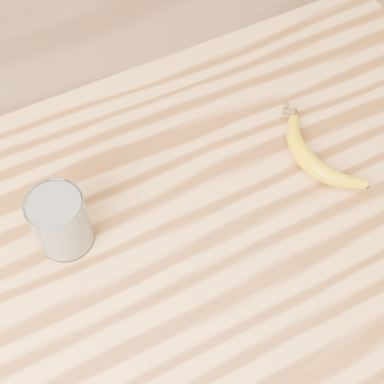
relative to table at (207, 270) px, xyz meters
name	(u,v)px	position (x,y,z in m)	size (l,w,h in m)	color
room	(222,4)	(0.00, 0.00, 0.58)	(4.04, 4.04, 2.70)	#976D44
table	(207,270)	(0.00, 0.00, 0.00)	(1.20, 0.80, 0.90)	#B77F3E
smoothie_glass	(61,221)	(-0.20, 0.10, 0.18)	(0.09, 0.09, 0.11)	white
banana	(308,162)	(0.22, 0.04, 0.15)	(0.10, 0.26, 0.03)	#C59500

